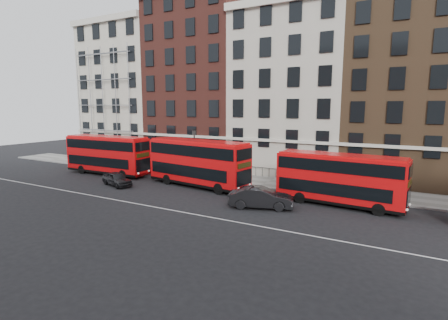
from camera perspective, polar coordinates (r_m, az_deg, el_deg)
The scene contains 12 objects.
ground at distance 27.41m, azimuth -1.26°, elevation -7.97°, with size 120.00×120.00×0.00m, color black.
pavement at distance 36.52m, azimuth 7.21°, elevation -3.63°, with size 80.00×5.00×0.15m, color slate.
kerb at distance 34.27m, azimuth 5.62°, elevation -4.43°, with size 80.00×0.30×0.16m, color gray.
road_centre_line at distance 25.79m, azimuth -3.56°, elevation -9.07°, with size 70.00×0.12×0.01m, color white.
building_terrace at distance 42.74m, azimuth 10.94°, elevation 11.80°, with size 64.00×11.95×22.00m.
bus_a at distance 42.56m, azimuth -18.56°, elevation 0.94°, with size 10.74×2.89×4.48m.
bus_b at distance 34.31m, azimuth -4.34°, elevation -0.31°, with size 11.25×4.12×4.62m.
bus_c at distance 29.19m, azimuth 18.27°, elevation -2.86°, with size 10.06×3.10×4.16m.
car_rear at distance 36.58m, azimuth -17.09°, elevation -2.97°, with size 1.61×4.01×1.37m, color black.
car_front at distance 27.56m, azimuth 6.05°, elevation -6.14°, with size 1.74×5.00×1.65m, color black.
lamp_post_left at distance 38.87m, azimuth -4.86°, elevation 1.66°, with size 0.44×0.44×5.33m.
iron_railings at distance 38.41m, azimuth 8.48°, elevation -2.16°, with size 6.60×0.06×1.00m, color black, non-canonical shape.
Camera 1 is at (13.44, -22.53, 7.95)m, focal length 28.00 mm.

